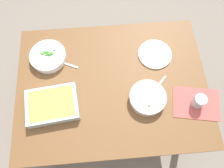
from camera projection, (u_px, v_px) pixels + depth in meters
ground_plane at (112, 113)px, 2.03m from camera, size 6.00×6.00×0.00m
dining_table at (112, 89)px, 1.43m from camera, size 1.20×0.90×0.74m
placemat at (196, 103)px, 1.30m from camera, size 0.31×0.25×0.00m
stew_bowl at (148, 98)px, 1.28m from camera, size 0.22×0.22×0.06m
broccoli_bowl at (48, 56)px, 1.39m from camera, size 0.23×0.23×0.06m
baking_dish at (52, 105)px, 1.26m from camera, size 0.32×0.25×0.06m
drink_cup at (198, 101)px, 1.26m from camera, size 0.07×0.07×0.08m
side_plate at (155, 54)px, 1.42m from camera, size 0.22×0.22×0.01m
spoon_by_stew at (155, 89)px, 1.33m from camera, size 0.14×0.14×0.01m
spoon_by_broccoli at (62, 62)px, 1.40m from camera, size 0.17×0.09×0.01m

